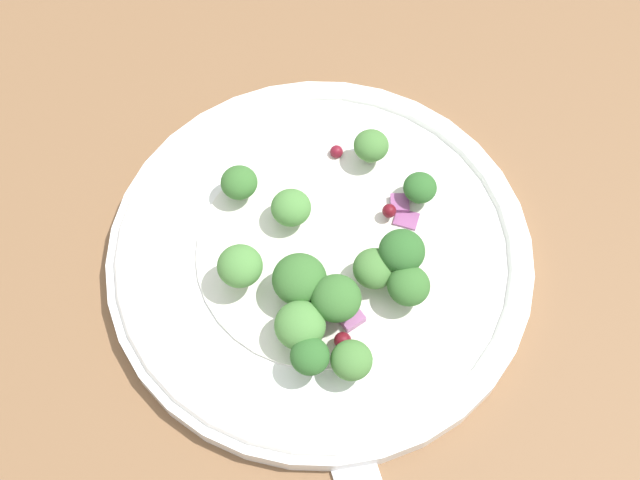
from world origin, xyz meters
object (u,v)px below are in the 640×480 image
object	(u,v)px
broccoli_floret_0	(351,361)
broccoli_floret_2	(402,252)
plate	(320,255)
broccoli_floret_1	(409,286)

from	to	relation	value
broccoli_floret_0	broccoli_floret_2	size ratio (longest dim) A/B	0.87
broccoli_floret_0	plate	bearing A→B (deg)	110.31
broccoli_floret_2	broccoli_floret_1	bearing A→B (deg)	-72.88
plate	broccoli_floret_0	size ratio (longest dim) A/B	10.88
plate	broccoli_floret_1	bearing A→B (deg)	-24.29
broccoli_floret_1	broccoli_floret_2	world-z (taller)	broccoli_floret_2
plate	broccoli_floret_2	size ratio (longest dim) A/B	9.44
broccoli_floret_0	broccoli_floret_1	xyz separation A→B (cm)	(2.60, 4.54, 0.23)
broccoli_floret_0	broccoli_floret_1	bearing A→B (deg)	60.20
broccoli_floret_0	broccoli_floret_2	world-z (taller)	broccoli_floret_2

